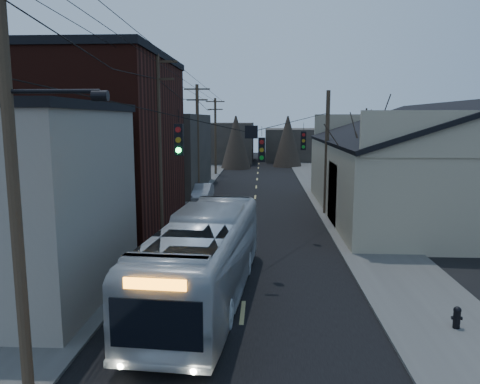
% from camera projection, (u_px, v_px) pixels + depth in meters
% --- Properties ---
extents(road_surface, '(9.00, 110.00, 0.02)m').
position_uv_depth(road_surface, '(255.00, 201.00, 37.79)').
color(road_surface, black).
rests_on(road_surface, ground).
extents(sidewalk_left, '(4.00, 110.00, 0.12)m').
position_uv_depth(sidewalk_left, '(175.00, 200.00, 38.10)').
color(sidewalk_left, '#474744').
rests_on(sidewalk_left, ground).
extents(sidewalk_right, '(4.00, 110.00, 0.12)m').
position_uv_depth(sidewalk_right, '(336.00, 201.00, 37.46)').
color(sidewalk_right, '#474744').
rests_on(sidewalk_right, ground).
extents(building_brick, '(10.00, 12.00, 10.00)m').
position_uv_depth(building_brick, '(83.00, 146.00, 27.65)').
color(building_brick, black).
rests_on(building_brick, ground).
extents(building_left_far, '(9.00, 14.00, 7.00)m').
position_uv_depth(building_left_far, '(155.00, 152.00, 43.64)').
color(building_left_far, '#2E2924').
rests_on(building_left_far, ground).
extents(warehouse, '(16.16, 20.60, 7.73)m').
position_uv_depth(warehouse, '(444.00, 177.00, 31.80)').
color(warehouse, gray).
rests_on(warehouse, ground).
extents(building_far_left, '(10.00, 12.00, 6.00)m').
position_uv_depth(building_far_left, '(220.00, 142.00, 72.16)').
color(building_far_left, '#2E2924').
rests_on(building_far_left, ground).
extents(building_far_right, '(12.00, 14.00, 5.00)m').
position_uv_depth(building_far_right, '(302.00, 144.00, 76.53)').
color(building_far_right, '#2E2924').
rests_on(building_far_right, ground).
extents(bare_tree, '(0.40, 0.40, 7.20)m').
position_uv_depth(bare_tree, '(364.00, 171.00, 27.05)').
color(bare_tree, black).
rests_on(bare_tree, ground).
extents(utility_lines, '(11.24, 45.28, 10.50)m').
position_uv_depth(utility_lines, '(207.00, 144.00, 31.40)').
color(utility_lines, '#382B1E').
rests_on(utility_lines, ground).
extents(bus, '(3.64, 11.75, 3.22)m').
position_uv_depth(bus, '(204.00, 258.00, 16.95)').
color(bus, '#B1B8BE').
rests_on(bus, ground).
extents(parked_car, '(1.48, 3.96, 1.29)m').
position_uv_depth(parked_car, '(203.00, 192.00, 38.65)').
color(parked_car, '#A2A5A9').
rests_on(parked_car, ground).
extents(fire_hydrant, '(0.33, 0.24, 0.70)m').
position_uv_depth(fire_hydrant, '(457.00, 316.00, 14.60)').
color(fire_hydrant, black).
rests_on(fire_hydrant, sidewalk_right).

